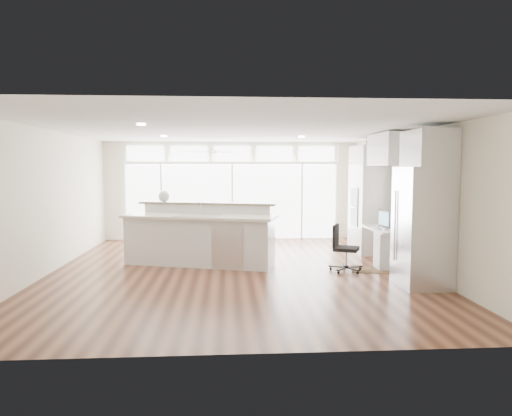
{
  "coord_description": "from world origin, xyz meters",
  "views": [
    {
      "loc": [
        -0.16,
        -8.7,
        1.98
      ],
      "look_at": [
        0.44,
        0.6,
        1.16
      ],
      "focal_mm": 32.0,
      "sensor_mm": 36.0,
      "label": 1
    }
  ],
  "objects": [
    {
      "name": "wall_back",
      "position": [
        0.0,
        4.0,
        1.35
      ],
      "size": [
        7.0,
        0.04,
        2.7
      ],
      "primitive_type": "cube",
      "color": "beige",
      "rests_on": "floor"
    },
    {
      "name": "framed_photos",
      "position": [
        3.46,
        0.92,
        1.4
      ],
      "size": [
        0.06,
        0.22,
        0.8
      ],
      "primitive_type": "cube",
      "color": "black",
      "rests_on": "wall_right"
    },
    {
      "name": "office_chair",
      "position": [
        2.13,
        -0.2,
        0.45
      ],
      "size": [
        0.6,
        0.58,
        0.89
      ],
      "primitive_type": "cube",
      "rotation": [
        0.0,
        0.0,
        -0.43
      ],
      "color": "black",
      "rests_on": "floor"
    },
    {
      "name": "desk_window",
      "position": [
        3.46,
        0.3,
        1.55
      ],
      "size": [
        0.04,
        0.85,
        0.85
      ],
      "primitive_type": "cube",
      "color": "white",
      "rests_on": "wall_right"
    },
    {
      "name": "desk_nook",
      "position": [
        3.13,
        0.3,
        0.38
      ],
      "size": [
        0.72,
        1.3,
        0.76
      ],
      "primitive_type": "cube",
      "color": "silver",
      "rests_on": "floor"
    },
    {
      "name": "fridge_cabinet",
      "position": [
        3.17,
        -1.35,
        2.3
      ],
      "size": [
        0.64,
        0.9,
        0.6
      ],
      "primitive_type": "cube",
      "color": "silver",
      "rests_on": "wall_right"
    },
    {
      "name": "ceiling",
      "position": [
        0.0,
        0.0,
        2.7
      ],
      "size": [
        7.0,
        8.0,
        0.02
      ],
      "primitive_type": "cube",
      "color": "silver",
      "rests_on": "wall_back"
    },
    {
      "name": "refrigerator",
      "position": [
        3.11,
        -1.35,
        1.0
      ],
      "size": [
        0.76,
        0.9,
        2.0
      ],
      "primitive_type": "cube",
      "color": "silver",
      "rests_on": "floor"
    },
    {
      "name": "floor",
      "position": [
        0.0,
        0.0,
        -0.01
      ],
      "size": [
        7.0,
        8.0,
        0.02
      ],
      "primitive_type": "cube",
      "color": "#412014",
      "rests_on": "ground"
    },
    {
      "name": "ceiling_fan",
      "position": [
        -0.5,
        2.8,
        2.48
      ],
      "size": [
        1.16,
        1.16,
        0.32
      ],
      "primitive_type": "cube",
      "color": "white",
      "rests_on": "ceiling"
    },
    {
      "name": "kitchen_island",
      "position": [
        -0.72,
        0.62,
        0.62
      ],
      "size": [
        3.35,
        2.03,
        1.25
      ],
      "primitive_type": "cube",
      "rotation": [
        0.0,
        0.0,
        -0.29
      ],
      "color": "silver",
      "rests_on": "floor"
    },
    {
      "name": "upper_cabinets",
      "position": [
        3.17,
        0.3,
        2.35
      ],
      "size": [
        0.64,
        1.3,
        0.64
      ],
      "primitive_type": "cube",
      "color": "silver",
      "rests_on": "wall_right"
    },
    {
      "name": "oven_cabinet",
      "position": [
        3.17,
        1.8,
        1.25
      ],
      "size": [
        0.64,
        1.2,
        2.5
      ],
      "primitive_type": "cube",
      "color": "silver",
      "rests_on": "floor"
    },
    {
      "name": "rug",
      "position": [
        2.74,
        -0.12,
        0.01
      ],
      "size": [
        1.06,
        0.87,
        0.01
      ],
      "primitive_type": "cube",
      "rotation": [
        0.0,
        0.0,
        -0.25
      ],
      "color": "#331F10",
      "rests_on": "floor"
    },
    {
      "name": "wall_left",
      "position": [
        -3.5,
        0.0,
        1.35
      ],
      "size": [
        0.04,
        8.0,
        2.7
      ],
      "primitive_type": "cube",
      "color": "beige",
      "rests_on": "floor"
    },
    {
      "name": "recessed_lights",
      "position": [
        0.0,
        0.2,
        2.68
      ],
      "size": [
        3.4,
        3.0,
        0.02
      ],
      "primitive_type": "cube",
      "color": "white",
      "rests_on": "ceiling"
    },
    {
      "name": "wall_right",
      "position": [
        3.5,
        0.0,
        1.35
      ],
      "size": [
        0.04,
        8.0,
        2.7
      ],
      "primitive_type": "cube",
      "color": "beige",
      "rests_on": "floor"
    },
    {
      "name": "keyboard",
      "position": [
        2.88,
        0.3,
        0.77
      ],
      "size": [
        0.14,
        0.31,
        0.01
      ],
      "primitive_type": "cube",
      "rotation": [
        0.0,
        0.0,
        0.11
      ],
      "color": "silver",
      "rests_on": "desk_nook"
    },
    {
      "name": "monitor",
      "position": [
        3.05,
        0.3,
        0.96
      ],
      "size": [
        0.16,
        0.48,
        0.4
      ],
      "primitive_type": "cube",
      "rotation": [
        0.0,
        0.0,
        0.17
      ],
      "color": "black",
      "rests_on": "desk_nook"
    },
    {
      "name": "potted_plant",
      "position": [
        3.17,
        1.8,
        2.61
      ],
      "size": [
        0.26,
        0.29,
        0.22
      ],
      "primitive_type": "imported",
      "rotation": [
        0.0,
        0.0,
        0.02
      ],
      "color": "#305F28",
      "rests_on": "oven_cabinet"
    },
    {
      "name": "glass_wall",
      "position": [
        0.0,
        3.94,
        1.05
      ],
      "size": [
        5.8,
        0.06,
        2.08
      ],
      "primitive_type": "cube",
      "color": "white",
      "rests_on": "wall_back"
    },
    {
      "name": "wall_front",
      "position": [
        0.0,
        -4.0,
        1.35
      ],
      "size": [
        7.0,
        0.04,
        2.7
      ],
      "primitive_type": "cube",
      "color": "beige",
      "rests_on": "floor"
    },
    {
      "name": "transom_row",
      "position": [
        0.0,
        3.94,
        2.38
      ],
      "size": [
        5.9,
        0.06,
        0.4
      ],
      "primitive_type": "cube",
      "color": "white",
      "rests_on": "wall_back"
    },
    {
      "name": "fishbowl",
      "position": [
        -1.52,
        1.28,
        1.37
      ],
      "size": [
        0.29,
        0.29,
        0.24
      ],
      "primitive_type": "sphere",
      "rotation": [
        0.0,
        0.0,
        -0.2
      ],
      "color": "silver",
      "rests_on": "kitchen_island"
    }
  ]
}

